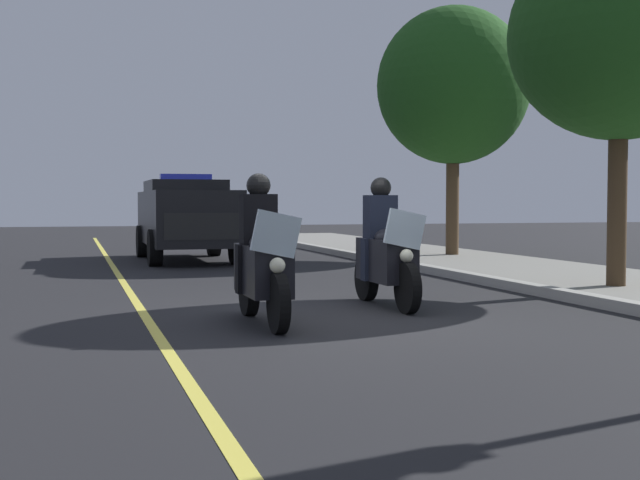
{
  "coord_description": "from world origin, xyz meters",
  "views": [
    {
      "loc": [
        9.43,
        -3.06,
        1.39
      ],
      "look_at": [
        -0.9,
        0.0,
        0.9
      ],
      "focal_mm": 47.16,
      "sensor_mm": 36.0,
      "label": 1
    }
  ],
  "objects_px": {
    "police_suv": "(187,216)",
    "tree_mid_block": "(620,36)",
    "police_motorcycle_lead_left": "(262,263)",
    "police_motorcycle_lead_right": "(385,254)",
    "tree_far_back": "(453,86)"
  },
  "relations": [
    {
      "from": "police_motorcycle_lead_right",
      "to": "police_motorcycle_lead_left",
      "type": "bearing_deg",
      "value": -60.56
    },
    {
      "from": "police_motorcycle_lead_left",
      "to": "police_motorcycle_lead_right",
      "type": "xyz_separation_m",
      "value": [
        -1.08,
        1.91,
        0.0
      ]
    },
    {
      "from": "police_motorcycle_lead_left",
      "to": "tree_far_back",
      "type": "bearing_deg",
      "value": 144.05
    },
    {
      "from": "police_motorcycle_lead_left",
      "to": "tree_mid_block",
      "type": "bearing_deg",
      "value": 106.32
    },
    {
      "from": "tree_mid_block",
      "to": "tree_far_back",
      "type": "xyz_separation_m",
      "value": [
        -7.76,
        0.93,
        0.29
      ]
    },
    {
      "from": "police_suv",
      "to": "tree_mid_block",
      "type": "relative_size",
      "value": 0.91
    },
    {
      "from": "police_motorcycle_lead_left",
      "to": "tree_mid_block",
      "type": "height_order",
      "value": "tree_mid_block"
    },
    {
      "from": "police_motorcycle_lead_right",
      "to": "police_suv",
      "type": "distance_m",
      "value": 9.64
    },
    {
      "from": "tree_mid_block",
      "to": "police_suv",
      "type": "bearing_deg",
      "value": -148.57
    },
    {
      "from": "police_motorcycle_lead_left",
      "to": "police_motorcycle_lead_right",
      "type": "relative_size",
      "value": 1.0
    },
    {
      "from": "police_motorcycle_lead_right",
      "to": "tree_mid_block",
      "type": "bearing_deg",
      "value": 99.36
    },
    {
      "from": "police_suv",
      "to": "tree_far_back",
      "type": "height_order",
      "value": "tree_far_back"
    },
    {
      "from": "police_motorcycle_lead_left",
      "to": "police_suv",
      "type": "xyz_separation_m",
      "value": [
        -10.62,
        0.54,
        0.37
      ]
    },
    {
      "from": "tree_mid_block",
      "to": "tree_far_back",
      "type": "bearing_deg",
      "value": 173.16
    },
    {
      "from": "police_motorcycle_lead_right",
      "to": "police_suv",
      "type": "bearing_deg",
      "value": -171.83
    }
  ]
}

